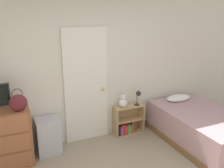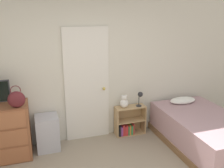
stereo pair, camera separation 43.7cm
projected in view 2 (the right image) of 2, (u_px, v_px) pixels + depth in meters
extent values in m
cube|color=beige|center=(80.00, 72.00, 4.43)|extent=(10.00, 0.06, 2.55)
cube|color=silver|center=(87.00, 85.00, 4.48)|extent=(0.81, 0.04, 2.07)
sphere|color=gold|center=(104.00, 89.00, 4.56)|extent=(0.06, 0.06, 0.06)
ellipsoid|color=#591E23|center=(16.00, 100.00, 3.75)|extent=(0.26, 0.11, 0.26)
torus|color=#591E23|center=(15.00, 90.00, 3.71)|extent=(0.15, 0.01, 0.15)
cube|color=#ADADB7|center=(48.00, 133.00, 4.30)|extent=(0.38, 0.38, 0.60)
cube|color=tan|center=(116.00, 122.00, 4.74)|extent=(0.02, 0.24, 0.57)
cube|color=tan|center=(143.00, 118.00, 4.91)|extent=(0.02, 0.24, 0.57)
cube|color=tan|center=(130.00, 133.00, 4.91)|extent=(0.55, 0.24, 0.02)
cube|color=tan|center=(130.00, 120.00, 4.83)|extent=(0.55, 0.24, 0.02)
cube|color=tan|center=(130.00, 107.00, 4.75)|extent=(0.55, 0.24, 0.02)
cube|color=tan|center=(128.00, 118.00, 4.93)|extent=(0.58, 0.01, 0.57)
cube|color=black|center=(119.00, 130.00, 4.79)|extent=(0.03, 0.19, 0.20)
cube|color=#8C3F8C|center=(121.00, 130.00, 4.80)|extent=(0.04, 0.18, 0.18)
cube|color=red|center=(122.00, 129.00, 4.81)|extent=(0.03, 0.20, 0.22)
cube|color=red|center=(124.00, 130.00, 4.82)|extent=(0.03, 0.17, 0.18)
cube|color=red|center=(126.00, 129.00, 4.81)|extent=(0.03, 0.14, 0.21)
cube|color=#338C4C|center=(128.00, 130.00, 4.84)|extent=(0.02, 0.16, 0.17)
cube|color=orange|center=(129.00, 128.00, 4.86)|extent=(0.02, 0.20, 0.19)
cube|color=#338C4C|center=(131.00, 129.00, 4.87)|extent=(0.03, 0.19, 0.18)
cube|color=red|center=(133.00, 128.00, 4.85)|extent=(0.02, 0.14, 0.21)
sphere|color=silver|center=(124.00, 103.00, 4.69)|extent=(0.16, 0.16, 0.16)
sphere|color=silver|center=(124.00, 98.00, 4.66)|extent=(0.10, 0.10, 0.10)
sphere|color=silver|center=(125.00, 99.00, 4.62)|extent=(0.04, 0.04, 0.04)
sphere|color=silver|center=(122.00, 96.00, 4.63)|extent=(0.04, 0.04, 0.04)
sphere|color=silver|center=(126.00, 96.00, 4.66)|extent=(0.04, 0.04, 0.04)
cylinder|color=#262628|center=(139.00, 106.00, 4.77)|extent=(0.11, 0.11, 0.01)
cylinder|color=#262628|center=(139.00, 101.00, 4.74)|extent=(0.01, 0.01, 0.20)
sphere|color=#262628|center=(140.00, 94.00, 4.70)|extent=(0.10, 0.10, 0.10)
cube|color=brown|center=(203.00, 143.00, 4.43)|extent=(1.19, 1.95, 0.12)
cube|color=#B28C93|center=(204.00, 129.00, 4.34)|extent=(1.15, 1.89, 0.45)
ellipsoid|color=white|center=(183.00, 100.00, 4.90)|extent=(0.53, 0.28, 0.12)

